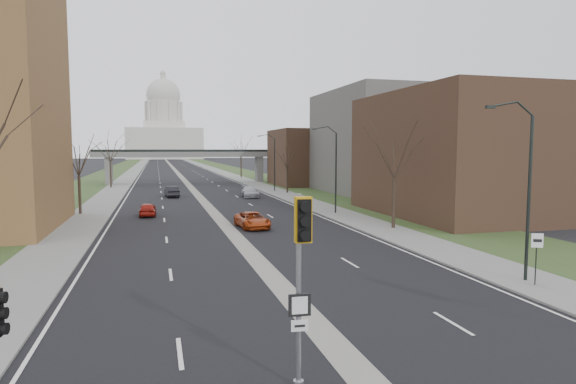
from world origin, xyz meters
name	(u,v)px	position (x,y,z in m)	size (l,w,h in m)	color
ground	(349,362)	(0.00, 0.00, 0.00)	(700.00, 700.00, 0.00)	black
road_surface	(174,169)	(0.00, 150.00, 0.01)	(20.00, 600.00, 0.01)	black
median_strip	(174,169)	(0.00, 150.00, 0.00)	(1.20, 600.00, 0.02)	gray
sidewalk_right	(210,168)	(12.00, 150.00, 0.06)	(4.00, 600.00, 0.12)	gray
sidewalk_left	(136,169)	(-12.00, 150.00, 0.06)	(4.00, 600.00, 0.12)	gray
grass_verge_right	(228,168)	(18.00, 150.00, 0.05)	(8.00, 600.00, 0.10)	#283F1D
grass_verge_left	(116,169)	(-18.00, 150.00, 0.05)	(8.00, 600.00, 0.10)	#283F1D
commercial_block_near	(466,154)	(24.00, 28.00, 6.00)	(16.00, 20.00, 12.00)	#453020
commercial_block_mid	(390,143)	(28.00, 52.00, 7.50)	(18.00, 22.00, 15.00)	#615F59
commercial_block_far	(313,157)	(22.00, 70.00, 5.00)	(14.00, 14.00, 10.00)	#453020
pedestrian_bridge	(187,158)	(0.00, 80.00, 4.84)	(34.00, 3.00, 6.45)	slate
capitol	(164,131)	(0.00, 320.00, 18.60)	(48.00, 42.00, 55.75)	silver
streetlight_near	(517,140)	(10.99, 6.00, 6.95)	(2.61, 0.20, 8.70)	black
streetlight_mid	(328,145)	(10.99, 32.00, 6.95)	(2.61, 0.20, 8.70)	black
streetlight_far	(269,146)	(10.99, 58.00, 6.95)	(2.61, 0.20, 8.70)	black
tree_left_b	(78,152)	(-13.00, 38.00, 6.23)	(6.75, 6.75, 8.81)	#382B21
tree_left_c	(110,146)	(-13.00, 72.00, 7.04)	(7.65, 7.65, 9.99)	#382B21
tree_right_a	(395,148)	(13.00, 22.00, 6.64)	(7.20, 7.20, 9.40)	#382B21
tree_right_b	(287,154)	(13.00, 55.00, 5.82)	(6.30, 6.30, 8.22)	#382B21
tree_right_c	(241,147)	(13.00, 95.00, 7.04)	(7.65, 7.65, 9.99)	#382B21
signal_pole_median	(301,257)	(-1.98, -1.40, 3.73)	(0.62, 0.88, 5.35)	gray
speed_limit_sign	(536,249)	(11.62, 5.18, 1.81)	(0.50, 0.25, 2.46)	black
car_left_near	(148,209)	(-6.50, 35.39, 0.66)	(1.57, 3.89, 1.33)	#9D1A11
car_left_far	(172,192)	(-3.64, 54.01, 0.74)	(1.57, 4.50, 1.48)	black
car_right_near	(252,220)	(2.00, 25.70, 0.66)	(2.19, 4.74, 1.32)	#A63A11
car_right_mid	(250,192)	(6.61, 50.86, 0.72)	(2.01, 4.94, 1.43)	#ADAFB5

